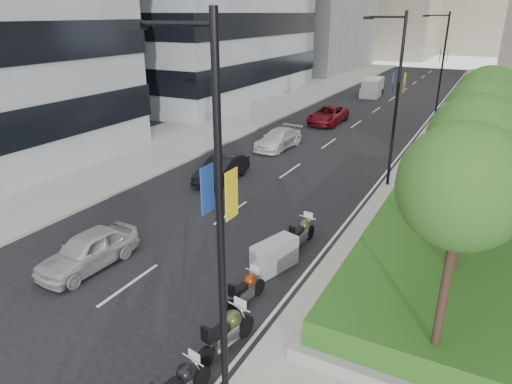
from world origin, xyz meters
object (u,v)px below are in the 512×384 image
Objects in this scene: car_a at (88,250)px; car_b at (222,169)px; lamp_post_0 at (214,215)px; motorcycle_3 at (227,332)px; motorcycle_6 at (301,233)px; delivery_van at (372,88)px; car_c at (278,139)px; motorcycle_5 at (275,255)px; car_d at (328,115)px; lamp_post_2 at (441,62)px; lamp_post_1 at (394,93)px; motorcycle_4 at (246,290)px.

car_b is at bearing 96.35° from car_a.
motorcycle_3 is (-0.86, 1.74, -4.43)m from lamp_post_0.
motorcycle_6 is 0.46× the size of delivery_van.
car_c is at bearing 111.66° from lamp_post_0.
motorcycle_5 is 0.47× the size of car_b.
motorcycle_3 is 20.83m from car_c.
lamp_post_0 reaches higher than car_d.
motorcycle_5 is 2.11m from motorcycle_6.
car_b reaches higher than motorcycle_6.
car_d is 15.43m from delivery_van.
car_c is (-7.54, 19.41, 0.03)m from motorcycle_3.
motorcycle_3 is 0.58× the size of car_a.
car_d is 1.07× the size of delivery_van.
delivery_van is at bearing 19.55° from motorcycle_3.
lamp_post_2 reaches higher than motorcycle_3.
car_b is 7.55m from car_c.
car_d is at bearing 31.54° from motorcycle_5.
car_d reaches higher than car_c.
car_d is (-7.06, 28.41, 0.09)m from motorcycle_3.
motorcycle_3 is (-0.86, -15.26, -4.43)m from lamp_post_1.
motorcycle_6 is at bearing -84.73° from delivery_van.
delivery_van is (-6.63, 41.69, 0.37)m from motorcycle_4.
delivery_van reaches higher than car_d.
car_c is at bearing -121.24° from lamp_post_2.
car_b is (-7.51, 11.86, 0.07)m from motorcycle_3.
motorcycle_6 is (0.18, 2.11, 0.03)m from motorcycle_5.
lamp_post_1 is at bearing 6.96° from motorcycle_3.
lamp_post_1 reaches higher than motorcycle_3.
car_c is at bearing 95.04° from car_a.
motorcycle_4 is 0.42× the size of delivery_van.
lamp_post_1 is 1.97× the size of car_c.
lamp_post_2 is at bearing 13.48° from motorcycle_5.
motorcycle_4 is at bearing -92.67° from lamp_post_2.
lamp_post_2 is 4.37× the size of motorcycle_4.
car_b is at bearing -111.37° from lamp_post_2.
car_b is at bearing -95.45° from delivery_van.
motorcycle_5 is at bearing -74.96° from car_d.
car_a is at bearing 132.97° from motorcycle_5.
motorcycle_5 is 16.32m from car_c.
car_d is at bearing 91.19° from car_c.
lamp_post_1 is 29.99m from delivery_van.
motorcycle_5 is (-0.72, 4.59, -0.06)m from motorcycle_3.
car_b reaches higher than car_c.
car_d is at bearing 85.99° from car_b.
car_d is at bearing -94.33° from delivery_van.
motorcycle_3 is 6.72m from motorcycle_6.
car_b is (-0.60, 10.34, 0.01)m from car_a.
car_b is at bearing 121.62° from lamp_post_0.
delivery_van is at bearing 93.50° from car_c.
car_a is at bearing -89.55° from car_d.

